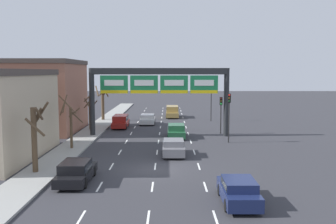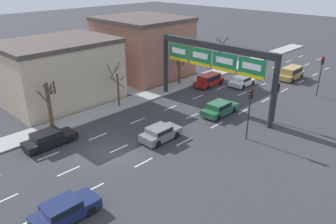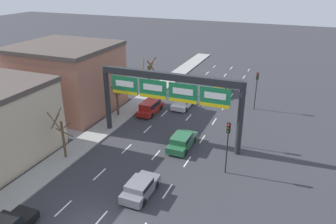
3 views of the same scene
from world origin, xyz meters
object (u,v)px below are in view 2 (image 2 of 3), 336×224
suv_gold (291,72)px  traffic_light_far_end (250,104)px  tree_bare_second (180,67)px  tree_bare_third (117,85)px  sign_gantry (214,60)px  car_black (48,138)px  tree_bare_closest (49,102)px  car_white (242,81)px  car_grey (160,133)px  traffic_light_mid_block (321,69)px  car_navy (65,210)px  car_green (220,108)px  suv_red (209,79)px  traffic_light_near_gantry (277,94)px  tree_bare_furthest (220,53)px

suv_gold → traffic_light_far_end: traffic_light_far_end is taller
tree_bare_second → tree_bare_third: 11.08m
sign_gantry → car_black: size_ratio=3.28×
car_black → tree_bare_closest: size_ratio=0.95×
car_white → car_grey: bearing=-80.3°
car_grey → traffic_light_mid_block: (5.72, 22.09, 2.82)m
car_navy → car_green: car_green is taller
car_navy → traffic_light_mid_block: (2.37, 33.79, 2.81)m
car_grey → tree_bare_closest: tree_bare_closest is taller
tree_bare_closest → tree_bare_third: tree_bare_closest is taller
suv_red → car_white: 4.56m
car_white → traffic_light_near_gantry: size_ratio=0.95×
sign_gantry → car_navy: size_ratio=3.60×
car_green → car_white: (-3.67, 10.26, -0.05)m
car_white → traffic_light_near_gantry: bearing=-41.4°
car_navy → car_black: size_ratio=0.91×
sign_gantry → car_grey: 10.90m
car_grey → tree_bare_furthest: bearing=113.6°
suv_red → traffic_light_far_end: (12.14, -9.93, 2.60)m
sign_gantry → traffic_light_near_gantry: bearing=12.3°
car_green → suv_gold: bearing=90.7°
tree_bare_third → car_green: bearing=32.9°
car_green → car_grey: size_ratio=1.15×
traffic_light_near_gantry → traffic_light_far_end: bearing=-89.5°
car_black → suv_red: size_ratio=1.02×
tree_bare_second → suv_red: bearing=34.6°
sign_gantry → traffic_light_mid_block: sign_gantry is taller
traffic_light_near_gantry → traffic_light_mid_block: 10.95m
car_white → tree_bare_second: 8.79m
suv_gold → traffic_light_mid_block: 7.57m
traffic_light_mid_block → tree_bare_third: bearing=-127.4°
sign_gantry → traffic_light_mid_block: size_ratio=3.07×
car_navy → suv_gold: suv_gold is taller
traffic_light_far_end → tree_bare_furthest: bearing=132.5°
car_grey → car_white: bearing=99.7°
car_white → traffic_light_near_gantry: traffic_light_near_gantry is taller
car_grey → tree_bare_third: size_ratio=0.82×
suv_red → tree_bare_second: 4.38m
sign_gantry → traffic_light_far_end: 8.31m
traffic_light_near_gantry → tree_bare_second: bearing=171.6°
traffic_light_mid_block → tree_bare_third: size_ratio=1.02×
car_white → traffic_light_far_end: bearing=-55.9°
car_grey → traffic_light_near_gantry: bearing=63.4°
car_grey → tree_bare_second: tree_bare_second is taller
tree_bare_furthest → traffic_light_mid_block: bearing=-2.8°
car_navy → suv_red: (-9.85, 27.45, 0.16)m
sign_gantry → tree_bare_second: 9.78m
car_navy → car_white: bearing=102.2°
car_navy → tree_bare_closest: bearing=155.4°
car_green → car_black: bearing=-112.5°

